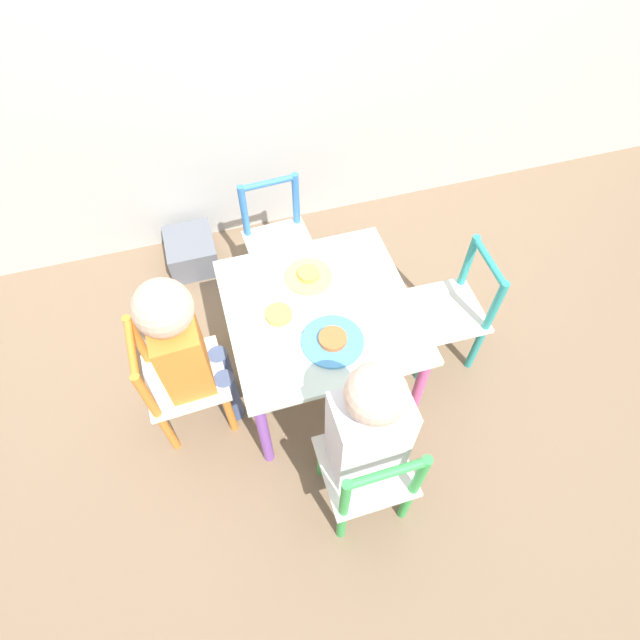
% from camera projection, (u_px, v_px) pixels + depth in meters
% --- Properties ---
extents(ground_plane, '(6.00, 6.00, 0.00)m').
position_uv_depth(ground_plane, '(320.00, 375.00, 1.96)').
color(ground_plane, '#7F664C').
extents(kids_table, '(0.60, 0.60, 0.43)m').
position_uv_depth(kids_table, '(320.00, 319.00, 1.65)').
color(kids_table, silver).
rests_on(kids_table, ground_plane).
extents(chair_green, '(0.26, 0.26, 0.50)m').
position_uv_depth(chair_green, '(368.00, 475.00, 1.48)').
color(chair_green, silver).
rests_on(chair_green, ground_plane).
extents(chair_orange, '(0.27, 0.27, 0.50)m').
position_uv_depth(chair_orange, '(179.00, 381.00, 1.66)').
color(chair_orange, silver).
rests_on(chair_orange, ground_plane).
extents(chair_blue, '(0.27, 0.27, 0.50)m').
position_uv_depth(chair_blue, '(279.00, 244.00, 2.03)').
color(chair_blue, silver).
rests_on(chair_blue, ground_plane).
extents(chair_teal, '(0.27, 0.27, 0.50)m').
position_uv_depth(chair_teal, '(451.00, 312.00, 1.83)').
color(chair_teal, silver).
rests_on(chair_teal, ground_plane).
extents(child_front, '(0.20, 0.21, 0.76)m').
position_uv_depth(child_front, '(367.00, 429.00, 1.35)').
color(child_front, '#38383D').
rests_on(child_front, ground_plane).
extents(child_left, '(0.22, 0.21, 0.72)m').
position_uv_depth(child_left, '(185.00, 346.00, 1.52)').
color(child_left, '#4C608E').
rests_on(child_left, ground_plane).
extents(plate_front, '(0.19, 0.19, 0.03)m').
position_uv_depth(plate_front, '(333.00, 341.00, 1.52)').
color(plate_front, '#4C9EE0').
rests_on(plate_front, kids_table).
extents(plate_left, '(0.19, 0.19, 0.03)m').
position_uv_depth(plate_left, '(279.00, 316.00, 1.57)').
color(plate_left, white).
rests_on(plate_left, kids_table).
extents(plate_back, '(0.16, 0.16, 0.03)m').
position_uv_depth(plate_back, '(309.00, 276.00, 1.67)').
color(plate_back, '#EADB66').
rests_on(plate_back, kids_table).
extents(storage_bin, '(0.21, 0.24, 0.15)m').
position_uv_depth(storage_bin, '(192.00, 252.00, 2.24)').
color(storage_bin, slate).
rests_on(storage_bin, ground_plane).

